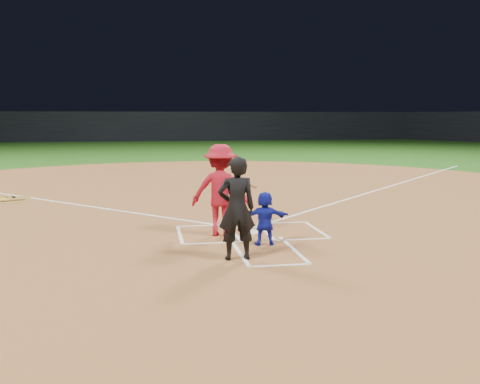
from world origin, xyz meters
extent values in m
plane|color=#1B4B12|center=(0.00, 0.00, 0.00)|extent=(120.00, 120.00, 0.00)
cylinder|color=brown|center=(0.00, 6.00, 0.01)|extent=(28.00, 28.00, 0.01)
cube|color=black|center=(0.00, 48.00, 1.60)|extent=(80.00, 1.20, 3.20)
cylinder|color=silver|center=(0.00, 0.00, 0.02)|extent=(0.60, 0.60, 0.02)
cylinder|color=brown|center=(-6.79, 5.96, 0.02)|extent=(1.70, 1.70, 0.01)
cylinder|color=gold|center=(-6.79, 5.96, 0.02)|extent=(0.80, 0.80, 0.00)
cylinder|color=#A9723E|center=(-6.64, 6.21, 0.05)|extent=(0.43, 0.78, 0.06)
cylinder|color=olive|center=(-6.49, 5.66, 0.05)|extent=(0.80, 0.39, 0.06)
torus|color=black|center=(-6.59, 6.36, 0.05)|extent=(0.19, 0.19, 0.05)
imported|color=#151FB0|center=(0.07, -1.22, 0.57)|extent=(1.05, 0.39, 1.11)
imported|color=black|center=(-0.68, -2.25, 0.96)|extent=(0.71, 0.48, 1.90)
cube|color=white|center=(-0.98, 0.92, 0.01)|extent=(1.22, 0.08, 0.01)
cube|color=white|center=(-0.98, -0.92, 0.01)|extent=(1.22, 0.08, 0.01)
cube|color=white|center=(-0.37, 0.00, 0.01)|extent=(0.08, 1.83, 0.01)
cube|color=white|center=(-1.59, 0.00, 0.01)|extent=(0.08, 1.83, 0.01)
cube|color=white|center=(0.98, 0.92, 0.01)|extent=(1.22, 0.08, 0.01)
cube|color=white|center=(0.98, -0.92, 0.01)|extent=(1.22, 0.08, 0.01)
cube|color=white|center=(0.37, 0.00, 0.01)|extent=(0.08, 1.83, 0.01)
cube|color=white|center=(1.59, 0.00, 0.01)|extent=(0.08, 1.83, 0.01)
cube|color=white|center=(-0.55, -1.70, 0.01)|extent=(0.08, 2.20, 0.01)
cube|color=white|center=(0.55, -1.70, 0.01)|extent=(0.08, 2.20, 0.01)
cube|color=white|center=(0.00, -2.80, 0.01)|extent=(1.10, 0.08, 0.01)
cube|color=white|center=(7.07, 7.37, 0.01)|extent=(14.21, 14.21, 0.01)
cube|color=white|center=(-7.07, 7.37, 0.01)|extent=(14.21, 14.21, 0.01)
imported|color=maroon|center=(-0.70, -0.18, 1.02)|extent=(1.46, 1.07, 2.01)
cylinder|color=#A36D3B|center=(-0.10, -0.33, 1.15)|extent=(0.51, 0.74, 0.28)
camera|label=1|loc=(-2.27, -11.71, 2.61)|focal=40.00mm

